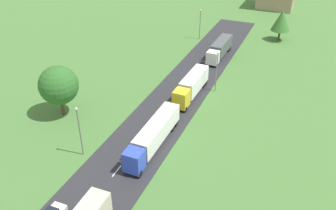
{
  "coord_description": "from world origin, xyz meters",
  "views": [
    {
      "loc": [
        20.64,
        -5.99,
        32.67
      ],
      "look_at": [
        1.4,
        39.39,
        2.75
      ],
      "focal_mm": 38.0,
      "sensor_mm": 36.0,
      "label": 1
    }
  ],
  "objects_px": {
    "lamppost_second": "(79,129)",
    "tree_oak": "(282,20)",
    "truck_third": "(191,85)",
    "lamppost_fourth": "(200,22)",
    "lamppost_third": "(217,70)",
    "truck_fourth": "(220,48)",
    "truck_second": "(154,135)",
    "tree_birch": "(59,85)"
  },
  "relations": [
    {
      "from": "truck_second",
      "to": "truck_fourth",
      "type": "relative_size",
      "value": 1.2
    },
    {
      "from": "truck_fourth",
      "to": "lamppost_fourth",
      "type": "height_order",
      "value": "lamppost_fourth"
    },
    {
      "from": "lamppost_second",
      "to": "truck_second",
      "type": "bearing_deg",
      "value": 33.41
    },
    {
      "from": "truck_second",
      "to": "tree_birch",
      "type": "bearing_deg",
      "value": 173.35
    },
    {
      "from": "truck_second",
      "to": "truck_third",
      "type": "xyz_separation_m",
      "value": [
        -0.03,
        16.38,
        0.08
      ]
    },
    {
      "from": "truck_fourth",
      "to": "tree_oak",
      "type": "xyz_separation_m",
      "value": [
        10.86,
        16.26,
        3.0
      ]
    },
    {
      "from": "truck_second",
      "to": "lamppost_fourth",
      "type": "distance_m",
      "value": 45.92
    },
    {
      "from": "lamppost_second",
      "to": "tree_oak",
      "type": "height_order",
      "value": "lamppost_second"
    },
    {
      "from": "truck_fourth",
      "to": "truck_second",
      "type": "bearing_deg",
      "value": -89.72
    },
    {
      "from": "truck_fourth",
      "to": "lamppost_third",
      "type": "bearing_deg",
      "value": -76.78
    },
    {
      "from": "truck_second",
      "to": "lamppost_third",
      "type": "distance_m",
      "value": 20.41
    },
    {
      "from": "truck_third",
      "to": "lamppost_fourth",
      "type": "xyz_separation_m",
      "value": [
        -8.1,
        28.77,
        2.02
      ]
    },
    {
      "from": "truck_fourth",
      "to": "tree_birch",
      "type": "distance_m",
      "value": 38.13
    },
    {
      "from": "truck_fourth",
      "to": "lamppost_third",
      "type": "relative_size",
      "value": 1.5
    },
    {
      "from": "lamppost_third",
      "to": "tree_oak",
      "type": "distance_m",
      "value": 32.76
    },
    {
      "from": "truck_second",
      "to": "truck_fourth",
      "type": "height_order",
      "value": "truck_fourth"
    },
    {
      "from": "lamppost_fourth",
      "to": "tree_oak",
      "type": "bearing_deg",
      "value": 19.84
    },
    {
      "from": "tree_birch",
      "to": "truck_third",
      "type": "bearing_deg",
      "value": 38.67
    },
    {
      "from": "truck_fourth",
      "to": "tree_birch",
      "type": "bearing_deg",
      "value": -117.82
    },
    {
      "from": "truck_third",
      "to": "lamppost_third",
      "type": "height_order",
      "value": "lamppost_third"
    },
    {
      "from": "lamppost_third",
      "to": "lamppost_second",
      "type": "bearing_deg",
      "value": -115.26
    },
    {
      "from": "truck_second",
      "to": "lamppost_fourth",
      "type": "height_order",
      "value": "lamppost_fourth"
    },
    {
      "from": "truck_second",
      "to": "tree_birch",
      "type": "relative_size",
      "value": 1.64
    },
    {
      "from": "truck_fourth",
      "to": "lamppost_fourth",
      "type": "xyz_separation_m",
      "value": [
        -7.96,
        9.47,
        2.11
      ]
    },
    {
      "from": "truck_third",
      "to": "lamppost_second",
      "type": "relative_size",
      "value": 1.55
    },
    {
      "from": "lamppost_second",
      "to": "truck_third",
      "type": "bearing_deg",
      "value": 68.8
    },
    {
      "from": "truck_second",
      "to": "lamppost_third",
      "type": "height_order",
      "value": "lamppost_third"
    },
    {
      "from": "lamppost_second",
      "to": "lamppost_third",
      "type": "bearing_deg",
      "value": 64.74
    },
    {
      "from": "tree_oak",
      "to": "truck_fourth",
      "type": "bearing_deg",
      "value": -123.74
    },
    {
      "from": "truck_third",
      "to": "lamppost_third",
      "type": "xyz_separation_m",
      "value": [
        3.55,
        3.59,
        2.24
      ]
    },
    {
      "from": "truck_fourth",
      "to": "lamppost_second",
      "type": "bearing_deg",
      "value": -101.5
    },
    {
      "from": "tree_oak",
      "to": "truck_third",
      "type": "bearing_deg",
      "value": -106.78
    },
    {
      "from": "truck_third",
      "to": "lamppost_fourth",
      "type": "bearing_deg",
      "value": 105.73
    },
    {
      "from": "truck_second",
      "to": "truck_fourth",
      "type": "xyz_separation_m",
      "value": [
        -0.17,
        35.68,
        -0.01
      ]
    },
    {
      "from": "lamppost_third",
      "to": "tree_birch",
      "type": "xyz_separation_m",
      "value": [
        -21.41,
        -17.89,
        1.07
      ]
    },
    {
      "from": "lamppost_second",
      "to": "lamppost_third",
      "type": "height_order",
      "value": "lamppost_third"
    },
    {
      "from": "lamppost_third",
      "to": "truck_third",
      "type": "bearing_deg",
      "value": -134.63
    },
    {
      "from": "tree_oak",
      "to": "truck_second",
      "type": "bearing_deg",
      "value": -101.63
    },
    {
      "from": "truck_fourth",
      "to": "lamppost_third",
      "type": "xyz_separation_m",
      "value": [
        3.69,
        -15.7,
        2.33
      ]
    },
    {
      "from": "lamppost_third",
      "to": "tree_oak",
      "type": "height_order",
      "value": "lamppost_third"
    },
    {
      "from": "lamppost_second",
      "to": "tree_oak",
      "type": "bearing_deg",
      "value": 71.5
    },
    {
      "from": "truck_third",
      "to": "truck_fourth",
      "type": "xyz_separation_m",
      "value": [
        -0.14,
        19.29,
        -0.09
      ]
    }
  ]
}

